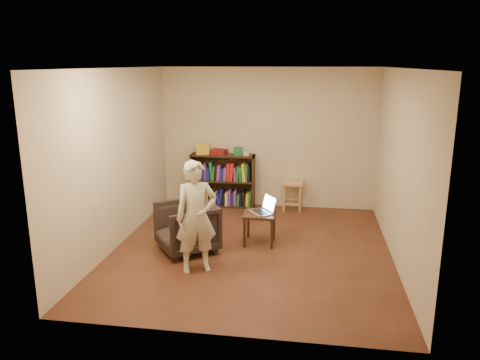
% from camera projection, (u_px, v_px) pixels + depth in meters
% --- Properties ---
extents(floor, '(4.50, 4.50, 0.00)m').
position_uv_depth(floor, '(251.00, 250.00, 6.87)').
color(floor, '#422315').
rests_on(floor, ground).
extents(ceiling, '(4.50, 4.50, 0.00)m').
position_uv_depth(ceiling, '(253.00, 68.00, 6.24)').
color(ceiling, white).
rests_on(ceiling, wall_back).
extents(wall_back, '(4.00, 0.00, 4.00)m').
position_uv_depth(wall_back, '(268.00, 138.00, 8.71)').
color(wall_back, beige).
rests_on(wall_back, floor).
extents(wall_left, '(0.00, 4.50, 4.50)m').
position_uv_depth(wall_left, '(117.00, 159.00, 6.85)').
color(wall_left, beige).
rests_on(wall_left, floor).
extents(wall_right, '(0.00, 4.50, 4.50)m').
position_uv_depth(wall_right, '(400.00, 168.00, 6.25)').
color(wall_right, beige).
rests_on(wall_right, floor).
extents(bookshelf, '(1.20, 0.30, 1.00)m').
position_uv_depth(bookshelf, '(223.00, 183.00, 8.89)').
color(bookshelf, black).
rests_on(bookshelf, floor).
extents(box_yellow, '(0.27, 0.23, 0.20)m').
position_uv_depth(box_yellow, '(203.00, 149.00, 8.77)').
color(box_yellow, gold).
rests_on(box_yellow, bookshelf).
extents(red_cloth, '(0.33, 0.27, 0.10)m').
position_uv_depth(red_cloth, '(219.00, 152.00, 8.75)').
color(red_cloth, maroon).
rests_on(red_cloth, bookshelf).
extents(box_green, '(0.16, 0.16, 0.15)m').
position_uv_depth(box_green, '(238.00, 151.00, 8.66)').
color(box_green, '#1C6B2E').
rests_on(box_green, bookshelf).
extents(box_white, '(0.12, 0.12, 0.08)m').
position_uv_depth(box_white, '(246.00, 153.00, 8.65)').
color(box_white, beige).
rests_on(box_white, bookshelf).
extents(stool, '(0.37, 0.37, 0.54)m').
position_uv_depth(stool, '(293.00, 187.00, 8.64)').
color(stool, tan).
rests_on(stool, floor).
extents(armchair, '(1.09, 1.08, 0.72)m').
position_uv_depth(armchair, '(187.00, 227.00, 6.76)').
color(armchair, '#322521').
rests_on(armchair, floor).
extents(side_table, '(0.47, 0.47, 0.48)m').
position_uv_depth(side_table, '(260.00, 218.00, 7.04)').
color(side_table, black).
rests_on(side_table, floor).
extents(laptop, '(0.46, 0.47, 0.26)m').
position_uv_depth(laptop, '(264.00, 209.00, 7.02)').
color(laptop, '#ADADB1').
rests_on(laptop, side_table).
extents(person, '(0.64, 0.55, 1.48)m').
position_uv_depth(person, '(196.00, 217.00, 6.02)').
color(person, beige).
rests_on(person, floor).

